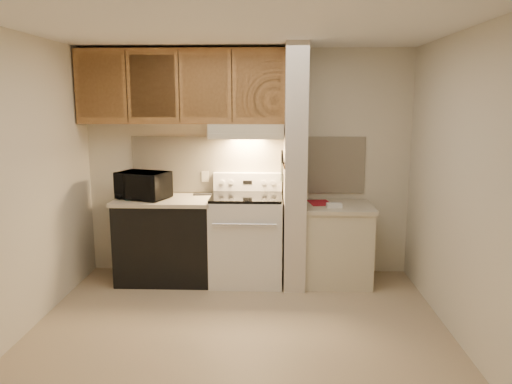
{
  "coord_description": "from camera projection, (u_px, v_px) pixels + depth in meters",
  "views": [
    {
      "loc": [
        0.29,
        -4.04,
        1.95
      ],
      "look_at": [
        0.12,
        0.75,
        1.06
      ],
      "focal_mm": 35.0,
      "sensor_mm": 36.0,
      "label": 1
    }
  ],
  "objects": [
    {
      "name": "knife_blade_b",
      "position": [
        282.0,
        173.0,
        5.11
      ],
      "size": [
        0.01,
        0.04,
        0.18
      ],
      "primitive_type": "cube",
      "color": "silver",
      "rests_on": "knife_strip"
    },
    {
      "name": "right_cab_base",
      "position": [
        336.0,
        246.0,
        5.36
      ],
      "size": [
        0.7,
        0.6,
        0.81
      ],
      "primitive_type": "cube",
      "color": "beige",
      "rests_on": "floor"
    },
    {
      "name": "range_hood",
      "position": [
        247.0,
        131.0,
        5.3
      ],
      "size": [
        0.78,
        0.44,
        0.15
      ],
      "primitive_type": "cube",
      "color": "beige",
      "rests_on": "upper_cabinets"
    },
    {
      "name": "range_body",
      "position": [
        246.0,
        240.0,
        5.38
      ],
      "size": [
        0.76,
        0.65,
        0.92
      ],
      "primitive_type": "cube",
      "color": "silver",
      "rests_on": "floor"
    },
    {
      "name": "red_folder",
      "position": [
        320.0,
        203.0,
        5.38
      ],
      "size": [
        0.26,
        0.32,
        0.01
      ],
      "primitive_type": "cube",
      "rotation": [
        0.0,
        0.0,
        0.16
      ],
      "color": "maroon",
      "rests_on": "right_countertop"
    },
    {
      "name": "microwave",
      "position": [
        143.0,
        185.0,
        5.3
      ],
      "size": [
        0.61,
        0.51,
        0.29
      ],
      "primitive_type": "imported",
      "rotation": [
        0.0,
        0.0,
        -0.35
      ],
      "color": "black",
      "rests_on": "left_countertop"
    },
    {
      "name": "knife_blade_c",
      "position": [
        282.0,
        173.0,
        5.18
      ],
      "size": [
        0.01,
        0.04,
        0.2
      ],
      "primitive_type": "cube",
      "color": "silver",
      "rests_on": "knife_strip"
    },
    {
      "name": "knife_handle_d",
      "position": [
        282.0,
        156.0,
        5.22
      ],
      "size": [
        0.02,
        0.02,
        0.1
      ],
      "primitive_type": "cylinder",
      "color": "black",
      "rests_on": "knife_strip"
    },
    {
      "name": "upper_cabinets",
      "position": [
        182.0,
        87.0,
        5.28
      ],
      "size": [
        2.18,
        0.33,
        0.77
      ],
      "primitive_type": "cube",
      "color": "olive",
      "rests_on": "wall_back"
    },
    {
      "name": "floor",
      "position": [
        239.0,
        327.0,
        4.33
      ],
      "size": [
        3.6,
        3.6,
        0.0
      ],
      "primitive_type": "plane",
      "color": "tan",
      "rests_on": "ground"
    },
    {
      "name": "right_countertop",
      "position": [
        338.0,
        207.0,
        5.28
      ],
      "size": [
        0.74,
        0.64,
        0.04
      ],
      "primitive_type": "cube",
      "color": "beige",
      "rests_on": "right_cab_base"
    },
    {
      "name": "oven_window",
      "position": [
        245.0,
        245.0,
        5.07
      ],
      "size": [
        0.5,
        0.01,
        0.3
      ],
      "primitive_type": "cube",
      "color": "black",
      "rests_on": "range_body"
    },
    {
      "name": "knife_handle_b",
      "position": [
        282.0,
        158.0,
        5.07
      ],
      "size": [
        0.02,
        0.02,
        0.1
      ],
      "primitive_type": "cylinder",
      "color": "black",
      "rests_on": "knife_strip"
    },
    {
      "name": "cab_door_c",
      "position": [
        205.0,
        86.0,
        5.11
      ],
      "size": [
        0.46,
        0.01,
        0.63
      ],
      "primitive_type": "cube",
      "color": "olive",
      "rests_on": "upper_cabinets"
    },
    {
      "name": "cab_gap_c",
      "position": [
        232.0,
        86.0,
        5.1
      ],
      "size": [
        0.01,
        0.01,
        0.73
      ],
      "primitive_type": "cube",
      "color": "black",
      "rests_on": "upper_cabinets"
    },
    {
      "name": "knife_strip",
      "position": [
        283.0,
        161.0,
        5.16
      ],
      "size": [
        0.02,
        0.42,
        0.04
      ],
      "primitive_type": "cube",
      "color": "black",
      "rests_on": "partition_pillar"
    },
    {
      "name": "range_knob_right_outer",
      "position": [
        273.0,
        182.0,
        5.5
      ],
      "size": [
        0.05,
        0.02,
        0.05
      ],
      "primitive_type": "cylinder",
      "rotation": [
        1.57,
        0.0,
        0.0
      ],
      "color": "silver",
      "rests_on": "range_backguard"
    },
    {
      "name": "pillar_trim",
      "position": [
        284.0,
        163.0,
        5.21
      ],
      "size": [
        0.01,
        0.7,
        0.04
      ],
      "primitive_type": "cube",
      "color": "olive",
      "rests_on": "partition_pillar"
    },
    {
      "name": "ceiling",
      "position": [
        238.0,
        28.0,
        3.88
      ],
      "size": [
        3.6,
        3.6,
        0.0
      ],
      "primitive_type": "plane",
      "rotation": [
        3.14,
        0.0,
        0.0
      ],
      "color": "white",
      "rests_on": "wall_back"
    },
    {
      "name": "cab_gap_a",
      "position": [
        127.0,
        86.0,
        5.14
      ],
      "size": [
        0.01,
        0.01,
        0.73
      ],
      "primitive_type": "cube",
      "color": "black",
      "rests_on": "upper_cabinets"
    },
    {
      "name": "cab_door_d",
      "position": [
        258.0,
        86.0,
        5.09
      ],
      "size": [
        0.46,
        0.01,
        0.63
      ],
      "primitive_type": "cube",
      "color": "olive",
      "rests_on": "upper_cabinets"
    },
    {
      "name": "cab_door_b",
      "position": [
        153.0,
        86.0,
        5.13
      ],
      "size": [
        0.46,
        0.01,
        0.63
      ],
      "primitive_type": "cube",
      "color": "olive",
      "rests_on": "upper_cabinets"
    },
    {
      "name": "dishwasher_front",
      "position": [
        166.0,
        241.0,
        5.43
      ],
      "size": [
        1.0,
        0.63,
        0.87
      ],
      "primitive_type": "cube",
      "color": "black",
      "rests_on": "floor"
    },
    {
      "name": "knife_handle_a",
      "position": [
        282.0,
        158.0,
        5.0
      ],
      "size": [
        0.02,
        0.02,
        0.1
      ],
      "primitive_type": "cylinder",
      "color": "black",
      "rests_on": "knife_strip"
    },
    {
      "name": "cab_door_a",
      "position": [
        100.0,
        86.0,
        5.15
      ],
      "size": [
        0.46,
        0.01,
        0.63
      ],
      "primitive_type": "cube",
      "color": "olive",
      "rests_on": "upper_cabinets"
    },
    {
      "name": "cab_gap_b",
      "position": [
        179.0,
        86.0,
        5.12
      ],
      "size": [
        0.01,
        0.01,
        0.73
      ],
      "primitive_type": "cube",
      "color": "black",
      "rests_on": "upper_cabinets"
    },
    {
      "name": "range_backguard",
      "position": [
        248.0,
        182.0,
        5.56
      ],
      "size": [
        0.76,
        0.08,
        0.2
      ],
      "primitive_type": "cube",
      "color": "silver",
      "rests_on": "range_body"
    },
    {
      "name": "knife_handle_c",
      "position": [
        282.0,
        157.0,
        5.15
      ],
      "size": [
        0.02,
        0.02,
        0.1
      ],
      "primitive_type": "cylinder",
      "color": "black",
      "rests_on": "knife_strip"
    },
    {
      "name": "partition_pillar",
      "position": [
        295.0,
        168.0,
        5.22
      ],
      "size": [
        0.22,
        0.7,
        2.5
      ],
      "primitive_type": "cube",
      "color": "beige",
      "rests_on": "floor"
    },
    {
      "name": "wall_right",
      "position": [
        460.0,
        187.0,
        4.04
      ],
      "size": [
        0.02,
        3.0,
        2.5
      ],
      "primitive_type": "cube",
      "color": "beige",
      "rests_on": "floor"
    },
    {
      "name": "outlet",
      "position": [
        205.0,
        177.0,
        5.6
      ],
      "size": [
        0.08,
        0.01,
        0.12
      ],
      "primitive_type": "cube",
      "color": "beige",
      "rests_on": "backsplash"
    },
    {
      "name": "spoon_rest",
      "position": [
        204.0,
        194.0,
        5.52
      ],
      "size": [
        0.24,
        0.1,
        0.02
      ],
      "primitive_type": "cube",
      "rotation": [
        0.0,
        0.0,
        0.09
      ],
      "color": "black",
      "rests_on": "left_countertop"
    },
    {
      "name": "teal_jar",
      "position": [
        129.0,
        195.0,
        5.25
      ],
      "size": [
        0.12,
        0.12,
        0.11
      ],
      "primitive_type": "cylinder",
      "rotation": [
        0.0,
        0.0,
        0.27
      ],
      "color": "#286467",
      "rests_on": "left_countertop"
    },
    {
      "name": "range_knob_right_inner",
      "position": [
        264.0,
        182.0,
        5.51
      ],
      "size": [
        0.05,
        0.02,
        0.05
      ],
      "primitive_type": "cylinder",
      "rotation": [
        1.57,
        0.0,
        0.0
      ],
      "color": "silver",
      "rests_on": "range_backguard"
    },
    {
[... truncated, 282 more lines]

